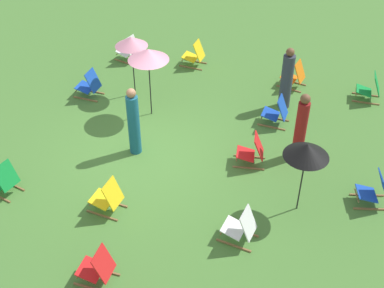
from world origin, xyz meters
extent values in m
plane|color=#477A33|center=(0.00, 0.00, 0.00)|extent=(40.00, 40.00, 0.00)
cube|color=olive|center=(0.11, 5.33, 0.02)|extent=(0.21, 0.75, 0.04)
cube|color=olive|center=(0.54, 5.43, 0.02)|extent=(0.21, 0.75, 0.04)
cube|color=#1947B7|center=(0.35, 5.29, 0.27)|extent=(0.57, 0.53, 0.13)
cube|color=#1947B7|center=(0.28, 5.58, 0.55)|extent=(0.52, 0.35, 0.57)
cylinder|color=olive|center=(0.40, 5.09, 0.20)|extent=(0.43, 0.13, 0.03)
cube|color=olive|center=(-2.19, -2.46, 0.02)|extent=(0.08, 0.76, 0.04)
cube|color=olive|center=(-1.75, -2.48, 0.02)|extent=(0.08, 0.76, 0.04)
cube|color=#1947B7|center=(-1.98, -2.57, 0.27)|extent=(0.51, 0.46, 0.13)
cube|color=#1947B7|center=(-1.96, -2.27, 0.55)|extent=(0.49, 0.28, 0.57)
cylinder|color=olive|center=(-1.99, -2.77, 0.20)|extent=(0.44, 0.05, 0.03)
cube|color=olive|center=(-4.35, 3.14, 0.02)|extent=(0.20, 0.75, 0.04)
cube|color=olive|center=(-3.92, 3.04, 0.02)|extent=(0.20, 0.75, 0.04)
cube|color=orange|center=(-4.15, 2.99, 0.27)|extent=(0.56, 0.53, 0.13)
cube|color=orange|center=(-4.09, 3.28, 0.55)|extent=(0.52, 0.35, 0.57)
cylinder|color=olive|center=(-4.20, 2.80, 0.20)|extent=(0.44, 0.12, 0.03)
cube|color=olive|center=(-0.50, 2.53, 0.02)|extent=(0.14, 0.76, 0.04)
cube|color=olive|center=(-0.06, 2.59, 0.02)|extent=(0.14, 0.76, 0.04)
cube|color=red|center=(-0.27, 2.46, 0.27)|extent=(0.53, 0.49, 0.13)
cube|color=red|center=(-0.31, 2.76, 0.55)|extent=(0.51, 0.31, 0.57)
cylinder|color=olive|center=(-0.24, 2.26, 0.20)|extent=(0.44, 0.09, 0.03)
cube|color=olive|center=(1.95, 2.84, 0.02)|extent=(0.16, 0.76, 0.04)
cube|color=olive|center=(2.39, 2.77, 0.02)|extent=(0.16, 0.76, 0.04)
cube|color=white|center=(2.15, 2.70, 0.27)|extent=(0.54, 0.50, 0.13)
cube|color=white|center=(2.20, 3.00, 0.55)|extent=(0.51, 0.32, 0.57)
cylinder|color=olive|center=(2.12, 2.51, 0.20)|extent=(0.44, 0.10, 0.03)
cube|color=olive|center=(3.70, 0.45, 0.02)|extent=(0.05, 0.76, 0.04)
cube|color=olive|center=(4.14, 0.44, 0.02)|extent=(0.05, 0.76, 0.04)
cube|color=red|center=(3.92, 0.35, 0.27)|extent=(0.49, 0.44, 0.13)
cube|color=red|center=(3.92, 0.65, 0.55)|extent=(0.49, 0.26, 0.57)
cylinder|color=olive|center=(3.91, 0.15, 0.20)|extent=(0.44, 0.04, 0.03)
cube|color=olive|center=(2.02, -2.54, 0.02)|extent=(0.22, 0.75, 0.04)
cube|color=#148C38|center=(2.29, -2.40, 0.55)|extent=(0.53, 0.36, 0.57)
cube|color=olive|center=(1.92, -0.09, 0.02)|extent=(0.12, 0.76, 0.04)
cube|color=olive|center=(2.35, -0.14, 0.02)|extent=(0.12, 0.76, 0.04)
cube|color=yellow|center=(2.12, -0.22, 0.27)|extent=(0.53, 0.48, 0.13)
cube|color=yellow|center=(2.16, 0.08, 0.55)|extent=(0.50, 0.30, 0.57)
cylinder|color=olive|center=(2.10, -0.41, 0.20)|extent=(0.44, 0.08, 0.03)
cube|color=olive|center=(-4.49, -2.11, 0.02)|extent=(0.24, 0.74, 0.04)
cube|color=olive|center=(-4.07, -2.23, 0.02)|extent=(0.24, 0.74, 0.04)
cube|color=white|center=(-4.31, -2.27, 0.27)|extent=(0.58, 0.55, 0.13)
cube|color=white|center=(-4.22, -1.98, 0.55)|extent=(0.53, 0.37, 0.57)
cylinder|color=olive|center=(-4.36, -2.46, 0.20)|extent=(0.43, 0.15, 0.03)
cube|color=olive|center=(-4.22, 5.23, 0.02)|extent=(0.05, 0.76, 0.04)
cube|color=olive|center=(-3.78, 5.24, 0.02)|extent=(0.05, 0.76, 0.04)
cube|color=#148C38|center=(-4.00, 5.13, 0.27)|extent=(0.49, 0.44, 0.13)
cube|color=#148C38|center=(-4.01, 5.43, 0.55)|extent=(0.48, 0.25, 0.57)
cylinder|color=olive|center=(-4.00, 4.93, 0.20)|extent=(0.44, 0.03, 0.03)
cube|color=olive|center=(-2.32, 2.89, 0.02)|extent=(0.10, 0.76, 0.04)
cube|color=olive|center=(-1.88, 2.85, 0.02)|extent=(0.10, 0.76, 0.04)
cube|color=#1947B7|center=(-2.11, 2.77, 0.27)|extent=(0.51, 0.47, 0.13)
cube|color=#1947B7|center=(-2.08, 3.07, 0.55)|extent=(0.50, 0.28, 0.57)
cylinder|color=olive|center=(-2.12, 2.57, 0.20)|extent=(0.44, 0.06, 0.03)
cube|color=olive|center=(-4.76, -0.05, 0.02)|extent=(0.10, 0.76, 0.04)
cube|color=olive|center=(-4.32, -0.09, 0.02)|extent=(0.10, 0.76, 0.04)
cube|color=yellow|center=(-4.55, -0.17, 0.27)|extent=(0.52, 0.47, 0.13)
cube|color=yellow|center=(-4.52, 0.13, 0.55)|extent=(0.50, 0.29, 0.57)
cylinder|color=olive|center=(-4.56, -0.37, 0.20)|extent=(0.44, 0.07, 0.03)
cylinder|color=black|center=(-2.45, -1.23, 0.89)|extent=(0.03, 0.03, 1.78)
cone|color=pink|center=(-2.45, -1.23, 1.67)|extent=(0.90, 0.90, 0.28)
cylinder|color=black|center=(0.95, 3.87, 0.88)|extent=(0.03, 0.03, 1.75)
cone|color=black|center=(0.95, 3.87, 1.63)|extent=(0.94, 0.94, 0.30)
cylinder|color=black|center=(-1.62, -0.43, 0.97)|extent=(0.03, 0.03, 1.94)
cone|color=pink|center=(-1.62, -0.43, 1.82)|extent=(1.07, 1.07, 0.30)
cylinder|color=#195972|center=(0.05, -0.24, 0.80)|extent=(0.35, 0.35, 1.61)
sphere|color=#936647|center=(0.05, -0.24, 1.71)|extent=(0.23, 0.23, 0.23)
cylinder|color=maroon|center=(-0.89, 3.64, 0.78)|extent=(0.37, 0.37, 1.55)
sphere|color=brown|center=(-0.89, 3.64, 1.66)|extent=(0.24, 0.24, 0.24)
cylinder|color=#333847|center=(-3.00, 3.01, 0.79)|extent=(0.45, 0.45, 1.58)
sphere|color=brown|center=(-3.00, 3.01, 1.69)|extent=(0.23, 0.23, 0.23)
camera|label=1|loc=(9.26, 3.87, 8.04)|focal=47.95mm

